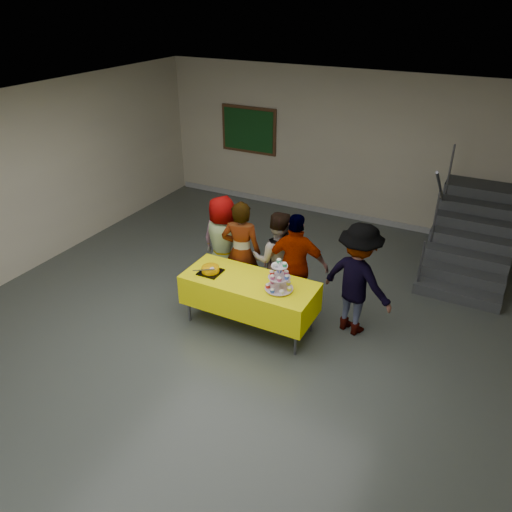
{
  "coord_description": "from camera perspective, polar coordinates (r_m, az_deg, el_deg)",
  "views": [
    {
      "loc": [
        2.94,
        -4.54,
        4.33
      ],
      "look_at": [
        0.15,
        0.84,
        1.05
      ],
      "focal_mm": 35.0,
      "sensor_mm": 36.0,
      "label": 1
    }
  ],
  "objects": [
    {
      "name": "staircase",
      "position": [
        9.49,
        23.48,
        2.02
      ],
      "size": [
        1.3,
        2.4,
        2.04
      ],
      "color": "#424447",
      "rests_on": "ground"
    },
    {
      "name": "schoolchild_a",
      "position": [
        7.88,
        -3.82,
        1.49
      ],
      "size": [
        0.8,
        0.57,
        1.55
      ],
      "primitive_type": "imported",
      "rotation": [
        0.0,
        0.0,
        3.04
      ],
      "color": "slate",
      "rests_on": "ground"
    },
    {
      "name": "cupcake_stand",
      "position": [
        6.58,
        2.67,
        -2.67
      ],
      "size": [
        0.38,
        0.38,
        0.44
      ],
      "color": "silver",
      "rests_on": "bake_table"
    },
    {
      "name": "schoolchild_b",
      "position": [
        7.48,
        -1.69,
        0.4
      ],
      "size": [
        0.68,
        0.54,
        1.64
      ],
      "primitive_type": "imported",
      "rotation": [
        0.0,
        0.0,
        3.41
      ],
      "color": "slate",
      "rests_on": "ground"
    },
    {
      "name": "bake_table",
      "position": [
        7.0,
        -0.76,
        -4.25
      ],
      "size": [
        1.88,
        0.78,
        0.77
      ],
      "color": "#595960",
      "rests_on": "ground"
    },
    {
      "name": "room_shell",
      "position": [
        5.86,
        -5.02,
        6.23
      ],
      "size": [
        10.0,
        10.04,
        3.02
      ],
      "color": "#4C514C",
      "rests_on": "ground"
    },
    {
      "name": "schoolchild_d",
      "position": [
        7.18,
        4.59,
        -1.15
      ],
      "size": [
        1.0,
        0.58,
        1.6
      ],
      "primitive_type": "imported",
      "rotation": [
        0.0,
        0.0,
        3.36
      ],
      "color": "slate",
      "rests_on": "ground"
    },
    {
      "name": "schoolchild_c",
      "position": [
        7.41,
        2.39,
        -0.41
      ],
      "size": [
        0.91,
        0.82,
        1.53
      ],
      "primitive_type": "imported",
      "rotation": [
        0.0,
        0.0,
        3.53
      ],
      "color": "slate",
      "rests_on": "ground"
    },
    {
      "name": "noticeboard",
      "position": [
        11.13,
        -0.84,
        14.21
      ],
      "size": [
        1.3,
        0.05,
        1.0
      ],
      "color": "#472B16",
      "rests_on": "ground"
    },
    {
      "name": "schoolchild_e",
      "position": [
        6.93,
        11.52,
        -2.66
      ],
      "size": [
        1.19,
        0.9,
        1.64
      ],
      "primitive_type": "imported",
      "rotation": [
        0.0,
        0.0,
        2.84
      ],
      "color": "slate",
      "rests_on": "ground"
    },
    {
      "name": "bear_cake",
      "position": [
        7.05,
        -5.24,
        -1.49
      ],
      "size": [
        0.32,
        0.36,
        0.12
      ],
      "color": "black",
      "rests_on": "bake_table"
    }
  ]
}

